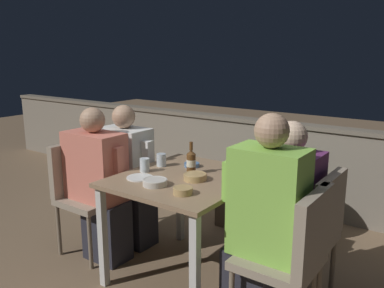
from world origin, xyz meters
TOP-DOWN VIEW (x-y plane):
  - ground_plane at (0.00, 0.00)m, footprint 16.00×16.00m
  - parapet_wall at (0.00, 1.66)m, footprint 9.00×0.18m
  - dining_table at (0.00, 0.00)m, footprint 0.87×0.98m
  - planter_hedge at (0.17, 1.03)m, footprint 0.91×0.47m
  - chair_left_near at (-0.91, -0.16)m, footprint 0.44×0.43m
  - person_coral_top at (-0.71, -0.16)m, footprint 0.52×0.26m
  - chair_left_far at (-0.90, 0.15)m, footprint 0.44×0.43m
  - person_white_polo at (-0.70, 0.15)m, footprint 0.49×0.26m
  - chair_right_near at (0.88, -0.20)m, footprint 0.44×0.43m
  - person_green_blouse at (0.68, -0.20)m, footprint 0.49×0.26m
  - chair_right_far at (0.86, 0.15)m, footprint 0.44×0.43m
  - person_purple_stripe at (0.66, 0.15)m, footprint 0.48×0.26m
  - beer_bottle at (-0.01, 0.08)m, footprint 0.07×0.07m
  - plate_0 at (-0.24, -0.21)m, footprint 0.18×0.18m
  - bowl_0 at (-0.11, 0.23)m, footprint 0.11×0.11m
  - bowl_1 at (-0.05, -0.27)m, footprint 0.16×0.16m
  - bowl_2 at (0.09, -0.02)m, footprint 0.16×0.16m
  - bowl_3 at (0.19, -0.29)m, footprint 0.12×0.12m
  - glass_cup_0 at (-0.31, 0.11)m, footprint 0.07×0.07m
  - glass_cup_1 at (-0.31, -0.07)m, footprint 0.07×0.07m
  - glass_cup_2 at (0.37, 0.20)m, footprint 0.07×0.07m
  - fork_0 at (0.26, 0.38)m, footprint 0.12×0.14m
  - fork_1 at (-0.23, 0.35)m, footprint 0.08×0.17m

SIDE VIEW (x-z plane):
  - ground_plane at x=0.00m, z-range 0.00..0.00m
  - planter_hedge at x=0.17m, z-range 0.04..0.69m
  - parapet_wall at x=0.00m, z-range 0.01..0.91m
  - chair_left_near at x=-0.91m, z-range 0.10..1.00m
  - chair_left_far at x=-0.90m, z-range 0.10..1.00m
  - chair_right_near at x=0.88m, z-range 0.10..1.00m
  - chair_right_far at x=0.86m, z-range 0.10..1.00m
  - person_white_polo at x=-0.70m, z-range 0.00..1.18m
  - person_coral_top at x=-0.71m, z-range 0.00..1.19m
  - person_purple_stripe at x=0.66m, z-range 0.00..1.20m
  - person_green_blouse at x=0.68m, z-range 0.01..1.29m
  - dining_table at x=0.00m, z-range 0.28..1.03m
  - fork_0 at x=0.26m, z-range 0.75..0.76m
  - fork_1 at x=-0.23m, z-range 0.75..0.76m
  - plate_0 at x=-0.24m, z-range 0.75..0.76m
  - bowl_0 at x=-0.11m, z-range 0.75..0.79m
  - bowl_1 at x=-0.05m, z-range 0.76..0.80m
  - bowl_3 at x=0.19m, z-range 0.76..0.80m
  - bowl_2 at x=0.09m, z-range 0.76..0.80m
  - glass_cup_0 at x=-0.31m, z-range 0.75..0.85m
  - glass_cup_1 at x=-0.31m, z-range 0.75..0.85m
  - glass_cup_2 at x=0.37m, z-range 0.75..0.86m
  - beer_bottle at x=-0.01m, z-range 0.73..0.96m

